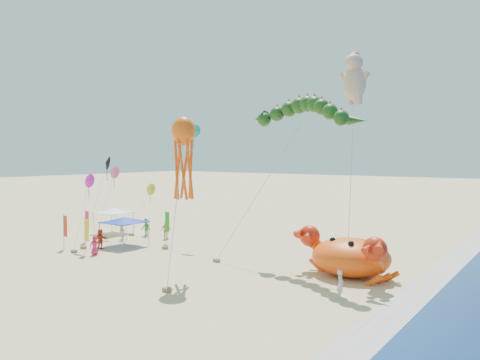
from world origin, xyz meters
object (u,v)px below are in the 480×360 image
(crab_inflatable, at_px, (350,256))
(dragon_kite, at_px, (300,116))
(cherub_kite, at_px, (354,77))
(canopy_white, at_px, (114,211))
(octopus_kite, at_px, (183,152))
(canopy_blue, at_px, (124,220))

(crab_inflatable, distance_m, dragon_kite, 10.89)
(crab_inflatable, distance_m, cherub_kite, 14.95)
(canopy_white, bearing_deg, crab_inflatable, -4.73)
(dragon_kite, xyz_separation_m, cherub_kite, (1.97, 5.52, 3.43))
(dragon_kite, relative_size, octopus_kite, 1.13)
(dragon_kite, distance_m, canopy_white, 25.44)
(canopy_blue, bearing_deg, canopy_white, 147.88)
(octopus_kite, height_order, canopy_blue, octopus_kite)
(octopus_kite, bearing_deg, crab_inflatable, 34.36)
(octopus_kite, distance_m, canopy_blue, 14.27)
(octopus_kite, bearing_deg, cherub_kite, 60.58)
(cherub_kite, distance_m, canopy_blue, 24.16)
(crab_inflatable, relative_size, canopy_white, 2.13)
(crab_inflatable, height_order, canopy_blue, crab_inflatable)
(dragon_kite, xyz_separation_m, canopy_white, (-23.75, 1.64, -8.97))
(crab_inflatable, bearing_deg, canopy_white, 175.27)
(cherub_kite, xyz_separation_m, octopus_kite, (-7.20, -12.77, -6.15))
(canopy_blue, bearing_deg, dragon_kite, 8.30)
(dragon_kite, distance_m, cherub_kite, 6.80)
(octopus_kite, bearing_deg, canopy_blue, 158.26)
(crab_inflatable, height_order, cherub_kite, cherub_kite)
(canopy_blue, xyz_separation_m, canopy_white, (-6.60, 4.14, -0.00))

